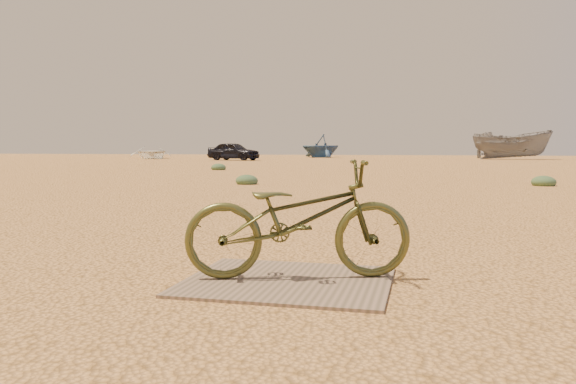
% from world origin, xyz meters
% --- Properties ---
extents(ground, '(120.00, 120.00, 0.00)m').
position_xyz_m(ground, '(0.00, 0.00, 0.00)').
color(ground, '#E6A35B').
rests_on(ground, ground).
extents(plywood_board, '(1.44, 1.22, 0.02)m').
position_xyz_m(plywood_board, '(0.52, -0.46, 0.01)').
color(plywood_board, '#846A55').
rests_on(plywood_board, ground).
extents(bicycle, '(1.72, 1.03, 0.85)m').
position_xyz_m(bicycle, '(0.58, -0.38, 0.45)').
color(bicycle, '#4D5024').
rests_on(bicycle, plywood_board).
extents(car, '(3.98, 2.29, 1.27)m').
position_xyz_m(car, '(-11.75, 33.39, 0.64)').
color(car, black).
rests_on(car, ground).
extents(boat_near_left, '(5.29, 5.78, 0.98)m').
position_xyz_m(boat_near_left, '(-19.94, 36.91, 0.49)').
color(boat_near_left, white).
rests_on(boat_near_left, ground).
extents(boat_far_left, '(5.14, 5.18, 2.07)m').
position_xyz_m(boat_far_left, '(-7.57, 44.67, 1.03)').
color(boat_far_left, '#395A7F').
rests_on(boat_far_left, ground).
extents(boat_mid_right, '(5.75, 2.38, 2.19)m').
position_xyz_m(boat_mid_right, '(7.74, 40.91, 1.10)').
color(boat_mid_right, slate).
rests_on(boat_mid_right, ground).
extents(kale_a, '(0.58, 0.58, 0.32)m').
position_xyz_m(kale_a, '(-3.01, 9.47, 0.00)').
color(kale_a, '#526C46').
rests_on(kale_a, ground).
extents(kale_b, '(0.58, 0.58, 0.32)m').
position_xyz_m(kale_b, '(4.30, 10.66, 0.00)').
color(kale_b, '#526C46').
rests_on(kale_b, ground).
extents(kale_c, '(0.62, 0.62, 0.34)m').
position_xyz_m(kale_c, '(-6.88, 17.62, 0.00)').
color(kale_c, '#526C46').
rests_on(kale_c, ground).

